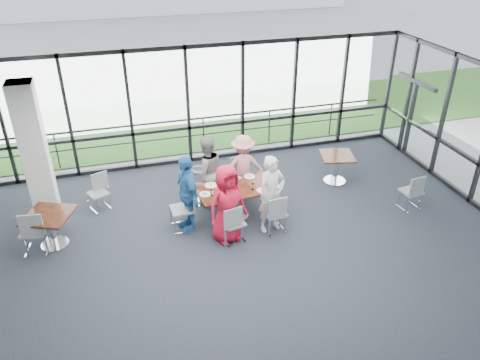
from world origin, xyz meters
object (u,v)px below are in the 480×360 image
object	(u,v)px
main_table	(236,193)
chair_spare_r	(411,191)
diner_near_right	(272,194)
chair_main_end	(182,209)
chair_main_fl	(206,186)
chair_main_nr	(275,213)
diner_end	(187,193)
diner_far_right	(243,166)
structural_column	(36,156)
side_table_right	(337,160)
chair_main_nl	(233,223)
diner_far_left	(207,171)
chair_spare_lb	(98,193)
diner_near_left	(227,204)
chair_main_fr	(240,178)
side_table_left	(49,219)
chair_spare_la	(33,231)

from	to	relation	value
main_table	chair_spare_r	bearing A→B (deg)	-17.26
diner_near_right	chair_main_end	world-z (taller)	diner_near_right
chair_main_fl	chair_main_end	distance (m)	1.15
main_table	chair_main_nr	size ratio (longest dim) A/B	2.06
chair_main_nr	diner_end	bearing A→B (deg)	154.06
diner_end	chair_main_fl	size ratio (longest dim) A/B	2.02
diner_end	diner_near_right	bearing A→B (deg)	61.96
diner_far_right	structural_column	bearing A→B (deg)	4.41
side_table_right	chair_spare_r	distance (m)	1.97
chair_main_end	structural_column	bearing A→B (deg)	-115.40
chair_main_nl	chair_main_end	world-z (taller)	chair_main_end
diner_near_right	chair_main_nl	distance (m)	1.01
diner_far_left	chair_spare_lb	world-z (taller)	diner_far_left
chair_spare_r	chair_main_end	bearing A→B (deg)	164.60
diner_near_right	diner_near_left	bearing A→B (deg)	172.22
diner_far_right	chair_main_fr	size ratio (longest dim) A/B	1.69
diner_far_left	chair_main_fr	size ratio (longest dim) A/B	1.86
main_table	diner_near_right	bearing A→B (deg)	-55.67
chair_spare_lb	diner_end	bearing A→B (deg)	120.12
diner_near_right	chair_main_fr	bearing A→B (deg)	85.46
main_table	chair_main_fl	xyz separation A→B (m)	(-0.53, 0.77, -0.18)
main_table	diner_far_right	size ratio (longest dim) A/B	1.18
side_table_left	chair_main_end	xyz separation A→B (m)	(2.68, -0.15, -0.15)
diner_near_right	chair_spare_r	world-z (taller)	diner_near_right
diner_far_right	chair_spare_lb	xyz separation A→B (m)	(-3.38, 0.31, -0.37)
chair_spare_lb	chair_main_fl	bearing A→B (deg)	146.13
chair_spare_la	chair_main_end	bearing A→B (deg)	6.99
diner_near_left	diner_end	size ratio (longest dim) A/B	0.99
diner_near_left	chair_main_nl	world-z (taller)	diner_near_left
structural_column	chair_main_end	distance (m)	3.24
chair_spare_la	diner_end	bearing A→B (deg)	6.73
main_table	diner_near_left	size ratio (longest dim) A/B	1.07
chair_main_fr	diner_far_right	bearing A→B (deg)	173.27
diner_far_left	chair_main_end	distance (m)	1.19
side_table_left	chair_spare_lb	distance (m)	1.51
side_table_right	chair_main_nl	bearing A→B (deg)	-151.91
side_table_right	chair_main_fr	xyz separation A→B (m)	(-2.54, 0.04, -0.16)
chair_main_nl	chair_main_end	distance (m)	1.19
side_table_left	chair_main_fr	distance (m)	4.34
diner_near_left	chair_main_end	size ratio (longest dim) A/B	1.77
side_table_right	chair_spare_r	size ratio (longest dim) A/B	1.08
side_table_right	chair_spare_la	bearing A→B (deg)	-172.64
side_table_right	chair_main_fr	size ratio (longest dim) A/B	1.03
side_table_right	chair_spare_lb	world-z (taller)	chair_spare_lb
chair_main_end	side_table_left	bearing A→B (deg)	-96.49
diner_far_right	diner_end	distance (m)	1.84
diner_far_right	chair_main_end	size ratio (longest dim) A/B	1.61
diner_far_left	chair_spare_la	world-z (taller)	diner_far_left
diner_near_left	structural_column	bearing A→B (deg)	135.52
chair_spare_la	chair_spare_r	bearing A→B (deg)	2.84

